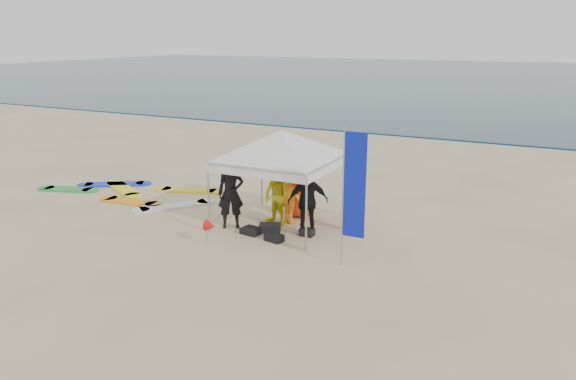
# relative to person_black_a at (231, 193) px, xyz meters

# --- Properties ---
(ground) EXTENTS (120.00, 120.00, 0.00)m
(ground) POSITION_rel_person_black_a_xyz_m (0.68, -2.38, -0.96)
(ground) COLOR beige
(ground) RESTS_ON ground
(ocean) EXTENTS (160.00, 84.00, 0.08)m
(ocean) POSITION_rel_person_black_a_xyz_m (0.68, 57.62, -0.92)
(ocean) COLOR #0C2633
(ocean) RESTS_ON ground
(shoreline_foam) EXTENTS (160.00, 1.20, 0.01)m
(shoreline_foam) POSITION_rel_person_black_a_xyz_m (0.68, 15.82, -0.96)
(shoreline_foam) COLOR silver
(shoreline_foam) RESTS_ON ground
(person_black_a) EXTENTS (0.84, 0.77, 1.92)m
(person_black_a) POSITION_rel_person_black_a_xyz_m (0.00, 0.00, 0.00)
(person_black_a) COLOR black
(person_black_a) RESTS_ON ground
(person_yellow) EXTENTS (0.92, 0.80, 1.60)m
(person_yellow) POSITION_rel_person_black_a_xyz_m (0.98, 0.77, -0.16)
(person_yellow) COLOR yellow
(person_yellow) RESTS_ON ground
(person_orange_a) EXTENTS (1.12, 0.81, 1.56)m
(person_orange_a) POSITION_rel_person_black_a_xyz_m (1.26, 1.05, -0.18)
(person_orange_a) COLOR orange
(person_orange_a) RESTS_ON ground
(person_black_b) EXTENTS (1.13, 0.96, 1.81)m
(person_black_b) POSITION_rel_person_black_a_xyz_m (2.09, 0.41, -0.05)
(person_black_b) COLOR black
(person_black_b) RESTS_ON ground
(person_orange_b) EXTENTS (0.90, 0.62, 1.79)m
(person_orange_b) POSITION_rel_person_black_a_xyz_m (1.26, 1.63, -0.07)
(person_orange_b) COLOR red
(person_orange_b) RESTS_ON ground
(person_seated) EXTENTS (0.61, 0.78, 0.82)m
(person_seated) POSITION_rel_person_black_a_xyz_m (2.94, 1.18, -0.55)
(person_seated) COLOR #F93B16
(person_seated) RESTS_ON ground
(canopy_tent) EXTENTS (3.99, 3.99, 3.01)m
(canopy_tent) POSITION_rel_person_black_a_xyz_m (1.10, 0.83, 1.66)
(canopy_tent) COLOR #A5A5A8
(canopy_tent) RESTS_ON ground
(feather_flag) EXTENTS (0.54, 0.04, 3.17)m
(feather_flag) POSITION_rel_person_black_a_xyz_m (3.86, -1.06, 0.90)
(feather_flag) COLOR #A5A5A8
(feather_flag) RESTS_ON ground
(marker_pennant) EXTENTS (0.28, 0.28, 0.64)m
(marker_pennant) POSITION_rel_person_black_a_xyz_m (0.27, -1.37, -0.47)
(marker_pennant) COLOR #A5A5A8
(marker_pennant) RESTS_ON ground
(gear_pile) EXTENTS (1.83, 1.05, 0.22)m
(gear_pile) POSITION_rel_person_black_a_xyz_m (1.26, -0.05, -0.86)
(gear_pile) COLOR black
(gear_pile) RESTS_ON ground
(surfboard_spread) EXTENTS (6.03, 3.13, 0.07)m
(surfboard_spread) POSITION_rel_person_black_a_xyz_m (-4.60, 1.30, -0.93)
(surfboard_spread) COLOR silver
(surfboard_spread) RESTS_ON ground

